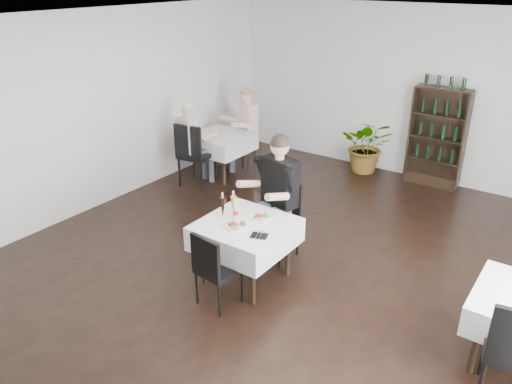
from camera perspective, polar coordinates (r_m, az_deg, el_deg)
room_shell at (r=5.40m, az=1.29°, el=2.46°), size 9.00×9.00×9.00m
wine_shelf at (r=9.15m, az=19.96°, el=5.81°), size 0.90×0.28×1.75m
main_table at (r=5.93m, az=-1.19°, el=-4.84°), size 1.03×1.03×0.77m
left_table at (r=9.10m, az=-4.02°, el=5.63°), size 0.98×0.98×0.77m
potted_tree at (r=9.50m, az=12.62°, el=5.20°), size 1.13×1.05×1.02m
main_chair_far at (r=6.49m, az=2.83°, el=-2.62°), size 0.49×0.49×1.01m
main_chair_near at (r=5.53m, az=-4.86°, el=-8.43°), size 0.46×0.47×0.91m
left_chair_far at (r=9.70m, az=-1.41°, el=6.31°), size 0.44×0.44×0.93m
left_chair_near at (r=8.63m, az=-7.19°, el=4.68°), size 0.58×0.59×1.14m
diner_main at (r=6.30m, az=2.13°, el=0.43°), size 0.68×0.72×1.66m
diner_left_far at (r=9.37m, az=-1.50°, el=7.98°), size 0.69×0.73×1.54m
diner_left_near at (r=8.66m, az=-7.20°, el=6.24°), size 0.62×0.66×1.49m
plate_far at (r=5.96m, az=0.63°, el=-2.90°), size 0.22×0.22×0.07m
plate_near at (r=5.77m, az=-2.18°, el=-3.87°), size 0.34×0.34×0.08m
pilsner_dark at (r=5.95m, az=-3.82°, el=-1.75°), size 0.08×0.08×0.32m
pilsner_lager at (r=5.95m, az=-2.57°, el=-1.63°), size 0.08×0.08×0.34m
coke_bottle at (r=5.91m, az=-2.34°, el=-2.19°), size 0.07×0.07×0.26m
napkin_cutlery at (r=5.58m, az=0.36°, el=-4.99°), size 0.22×0.20×0.02m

